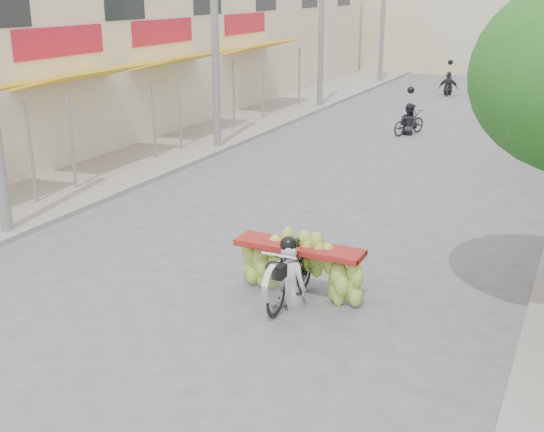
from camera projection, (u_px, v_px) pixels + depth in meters
The scene contains 11 objects.
ground at pixel (130, 356), 9.75m from camera, with size 120.00×120.00×0.00m, color #5B5C61.
sidewalk_left at pixel (220, 127), 25.42m from camera, with size 4.00×60.00×0.12m, color gray.
shophouse_row_left at pixel (90, 44), 25.64m from camera, with size 9.77×40.00×6.00m.
far_building at pixel (507, 14), 41.18m from camera, with size 20.00×6.00×7.00m, color beige.
utility_pole_mid at pixel (215, 21), 20.94m from camera, with size 0.60×0.24×8.00m.
utility_pole_far at pixel (322, 12), 28.65m from camera, with size 0.60×0.24×8.00m.
utility_pole_back at pixel (383, 7), 36.36m from camera, with size 0.60×0.24×8.00m.
banana_motorbike at pixel (293, 263), 11.26m from camera, with size 2.21×1.89×2.03m.
bg_motorbike_a at pixel (409, 113), 24.25m from camera, with size 1.12×1.64×1.95m.
bg_motorbike_b at pixel (501, 100), 26.40m from camera, with size 1.16×1.58×1.95m.
bg_motorbike_c at pixel (449, 79), 33.20m from camera, with size 1.02×1.67×1.95m.
Camera 1 is at (5.53, -6.90, 5.00)m, focal length 45.00 mm.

